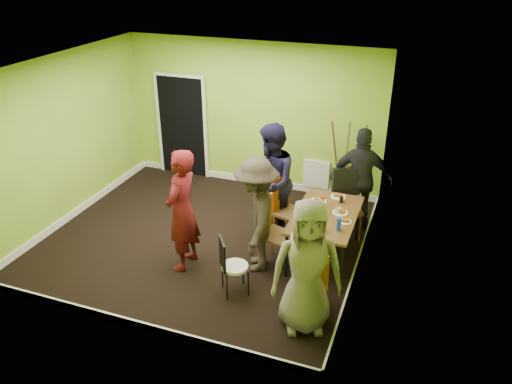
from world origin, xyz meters
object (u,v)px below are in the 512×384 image
chair_bentwood (230,263)px  thermos (322,205)px  chair_left_near (271,228)px  blue_bottle (339,224)px  dining_table (326,217)px  orange_bottle (324,205)px  person_standing (182,211)px  chair_back_end (346,189)px  easel (347,164)px  chair_left_far (287,206)px  person_back_end (361,179)px  person_left_near (257,215)px  person_left_far (271,182)px  chair_front_end (312,279)px  person_front_end (307,267)px

chair_bentwood → thermos: bearing=109.4°
chair_left_near → blue_bottle: size_ratio=5.43×
thermos → chair_bentwood: bearing=-125.4°
dining_table → orange_bottle: orange_bottle is taller
chair_bentwood → person_standing: size_ratio=0.46×
blue_bottle → chair_bentwood: bearing=-144.9°
chair_back_end → person_standing: bearing=18.2°
chair_left_near → person_standing: (-1.17, -0.52, 0.33)m
orange_bottle → person_standing: (-1.81, -1.11, 0.13)m
person_standing → chair_bentwood: bearing=68.0°
dining_table → easel: easel is taller
person_standing → blue_bottle: bearing=104.0°
chair_left_far → chair_bentwood: chair_left_far is taller
easel → orange_bottle: 1.70m
person_back_end → person_left_near: bearing=49.8°
thermos → person_left_far: (-0.91, 0.36, 0.08)m
chair_front_end → person_left_near: person_left_near is taller
orange_bottle → person_left_far: 0.94m
chair_bentwood → chair_left_far: bearing=133.8°
dining_table → person_front_end: 1.61m
person_left_near → person_front_end: bearing=28.4°
chair_left_near → chair_front_end: (0.86, -0.92, -0.06)m
orange_bottle → person_back_end: bearing=66.6°
easel → person_front_end: person_front_end is taller
orange_bottle → person_left_near: 1.12m
easel → thermos: easel is taller
dining_table → chair_back_end: chair_back_end is taller
person_standing → chair_front_end: bearing=79.1°
dining_table → chair_left_near: chair_left_near is taller
orange_bottle → chair_left_near: bearing=-137.2°
chair_bentwood → person_back_end: person_back_end is taller
blue_bottle → orange_bottle: 0.68m
orange_bottle → easel: bearing=89.3°
person_front_end → orange_bottle: bearing=75.6°
orange_bottle → person_left_far: size_ratio=0.04×
thermos → person_front_end: (0.20, -1.62, 0.02)m
chair_front_end → easel: 3.22m
person_left_far → chair_left_far: bearing=57.3°
chair_left_far → person_front_end: size_ratio=0.61×
easel → blue_bottle: easel is taller
orange_bottle → person_left_near: bearing=-136.0°
chair_left_far → chair_back_end: bearing=144.1°
person_left_far → chair_front_end: bearing=15.3°
easel → person_left_near: bearing=-108.4°
person_back_end → chair_bentwood: bearing=56.1°
easel → person_back_end: size_ratio=0.91×
person_left_far → person_front_end: person_left_far is taller
chair_back_end → orange_bottle: 0.74m
person_front_end → chair_back_end: bearing=68.9°
person_back_end → person_left_far: bearing=24.3°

